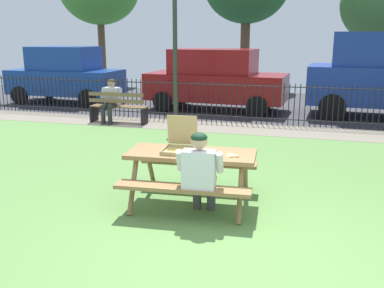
{
  "coord_description": "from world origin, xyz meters",
  "views": [
    {
      "loc": [
        0.71,
        -4.28,
        2.38
      ],
      "look_at": [
        -1.05,
        1.9,
        0.75
      ],
      "focal_mm": 40.44,
      "sensor_mm": 36.0,
      "label": 1
    }
  ],
  "objects_px": {
    "park_bench_left": "(118,108)",
    "parked_car_left": "(216,79)",
    "pizza_box_open": "(180,145)",
    "pizza_slice_on_table": "(232,155)",
    "lamp_post_walkway": "(175,28)",
    "picnic_table_foreground": "(191,164)",
    "person_on_park_bench": "(111,99)",
    "parked_car_far_left": "(65,75)",
    "adult_at_table": "(200,171)"
  },
  "relations": [
    {
      "from": "pizza_slice_on_table",
      "to": "person_on_park_bench",
      "type": "xyz_separation_m",
      "value": [
        -4.39,
        5.21,
        -0.12
      ]
    },
    {
      "from": "pizza_box_open",
      "to": "person_on_park_bench",
      "type": "bearing_deg",
      "value": 125.05
    },
    {
      "from": "pizza_box_open",
      "to": "lamp_post_walkway",
      "type": "height_order",
      "value": "lamp_post_walkway"
    },
    {
      "from": "park_bench_left",
      "to": "parked_car_far_left",
      "type": "relative_size",
      "value": 0.41
    },
    {
      "from": "park_bench_left",
      "to": "parked_car_left",
      "type": "relative_size",
      "value": 0.36
    },
    {
      "from": "park_bench_left",
      "to": "lamp_post_walkway",
      "type": "height_order",
      "value": "lamp_post_walkway"
    },
    {
      "from": "person_on_park_bench",
      "to": "pizza_slice_on_table",
      "type": "bearing_deg",
      "value": -49.88
    },
    {
      "from": "picnic_table_foreground",
      "to": "person_on_park_bench",
      "type": "bearing_deg",
      "value": 126.3
    },
    {
      "from": "pizza_slice_on_table",
      "to": "person_on_park_bench",
      "type": "height_order",
      "value": "person_on_park_bench"
    },
    {
      "from": "picnic_table_foreground",
      "to": "park_bench_left",
      "type": "height_order",
      "value": "park_bench_left"
    },
    {
      "from": "parked_car_left",
      "to": "pizza_box_open",
      "type": "bearing_deg",
      "value": -80.74
    },
    {
      "from": "park_bench_left",
      "to": "parked_car_left",
      "type": "distance_m",
      "value": 3.53
    },
    {
      "from": "adult_at_table",
      "to": "person_on_park_bench",
      "type": "height_order",
      "value": "same"
    },
    {
      "from": "park_bench_left",
      "to": "parked_car_far_left",
      "type": "bearing_deg",
      "value": 140.26
    },
    {
      "from": "person_on_park_bench",
      "to": "adult_at_table",
      "type": "bearing_deg",
      "value": -54.36
    },
    {
      "from": "picnic_table_foreground",
      "to": "pizza_slice_on_table",
      "type": "xyz_separation_m",
      "value": [
        0.59,
        -0.04,
        0.18
      ]
    },
    {
      "from": "lamp_post_walkway",
      "to": "parked_car_left",
      "type": "xyz_separation_m",
      "value": [
        0.56,
        2.41,
        -1.54
      ]
    },
    {
      "from": "pizza_slice_on_table",
      "to": "parked_car_far_left",
      "type": "bearing_deg",
      "value": 133.27
    },
    {
      "from": "parked_car_far_left",
      "to": "parked_car_left",
      "type": "height_order",
      "value": "parked_car_far_left"
    },
    {
      "from": "picnic_table_foreground",
      "to": "park_bench_left",
      "type": "bearing_deg",
      "value": 124.76
    },
    {
      "from": "picnic_table_foreground",
      "to": "parked_car_far_left",
      "type": "distance_m",
      "value": 10.5
    },
    {
      "from": "pizza_box_open",
      "to": "person_on_park_bench",
      "type": "distance_m",
      "value": 6.33
    },
    {
      "from": "picnic_table_foreground",
      "to": "lamp_post_walkway",
      "type": "bearing_deg",
      "value": 110.18
    },
    {
      "from": "picnic_table_foreground",
      "to": "pizza_slice_on_table",
      "type": "bearing_deg",
      "value": -3.41
    },
    {
      "from": "lamp_post_walkway",
      "to": "parked_car_far_left",
      "type": "height_order",
      "value": "lamp_post_walkway"
    },
    {
      "from": "pizza_box_open",
      "to": "lamp_post_walkway",
      "type": "bearing_deg",
      "value": 108.61
    },
    {
      "from": "pizza_box_open",
      "to": "pizza_slice_on_table",
      "type": "xyz_separation_m",
      "value": [
        0.76,
        -0.03,
        -0.09
      ]
    },
    {
      "from": "adult_at_table",
      "to": "park_bench_left",
      "type": "xyz_separation_m",
      "value": [
        -3.84,
        5.64,
        -0.24
      ]
    },
    {
      "from": "picnic_table_foreground",
      "to": "pizza_slice_on_table",
      "type": "distance_m",
      "value": 0.62
    },
    {
      "from": "pizza_box_open",
      "to": "adult_at_table",
      "type": "xyz_separation_m",
      "value": [
        0.42,
        -0.48,
        -0.21
      ]
    },
    {
      "from": "pizza_box_open",
      "to": "parked_car_left",
      "type": "xyz_separation_m",
      "value": [
        -1.29,
        7.92,
        0.14
      ]
    },
    {
      "from": "pizza_box_open",
      "to": "pizza_slice_on_table",
      "type": "distance_m",
      "value": 0.76
    },
    {
      "from": "person_on_park_bench",
      "to": "picnic_table_foreground",
      "type": "bearing_deg",
      "value": -53.7
    },
    {
      "from": "person_on_park_bench",
      "to": "parked_car_far_left",
      "type": "bearing_deg",
      "value": 138.49
    },
    {
      "from": "adult_at_table",
      "to": "lamp_post_walkway",
      "type": "xyz_separation_m",
      "value": [
        -2.28,
        5.98,
        1.89
      ]
    },
    {
      "from": "adult_at_table",
      "to": "lamp_post_walkway",
      "type": "bearing_deg",
      "value": 110.84
    },
    {
      "from": "person_on_park_bench",
      "to": "lamp_post_walkway",
      "type": "distance_m",
      "value": 2.62
    },
    {
      "from": "pizza_box_open",
      "to": "parked_car_far_left",
      "type": "relative_size",
      "value": 0.13
    },
    {
      "from": "person_on_park_bench",
      "to": "parked_car_left",
      "type": "distance_m",
      "value": 3.62
    },
    {
      "from": "picnic_table_foreground",
      "to": "parked_car_left",
      "type": "height_order",
      "value": "parked_car_left"
    },
    {
      "from": "parked_car_far_left",
      "to": "parked_car_left",
      "type": "distance_m",
      "value": 5.43
    },
    {
      "from": "person_on_park_bench",
      "to": "parked_car_left",
      "type": "xyz_separation_m",
      "value": [
        2.34,
        2.73,
        0.35
      ]
    },
    {
      "from": "pizza_box_open",
      "to": "pizza_slice_on_table",
      "type": "height_order",
      "value": "pizza_box_open"
    },
    {
      "from": "pizza_slice_on_table",
      "to": "adult_at_table",
      "type": "relative_size",
      "value": 0.22
    },
    {
      "from": "picnic_table_foreground",
      "to": "lamp_post_walkway",
      "type": "xyz_separation_m",
      "value": [
        -2.02,
        5.5,
        1.95
      ]
    },
    {
      "from": "adult_at_table",
      "to": "park_bench_left",
      "type": "distance_m",
      "value": 6.83
    },
    {
      "from": "park_bench_left",
      "to": "person_on_park_bench",
      "type": "height_order",
      "value": "person_on_park_bench"
    },
    {
      "from": "person_on_park_bench",
      "to": "parked_car_far_left",
      "type": "height_order",
      "value": "parked_car_far_left"
    },
    {
      "from": "pizza_box_open",
      "to": "park_bench_left",
      "type": "bearing_deg",
      "value": 123.46
    },
    {
      "from": "person_on_park_bench",
      "to": "lamp_post_walkway",
      "type": "relative_size",
      "value": 0.28
    }
  ]
}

